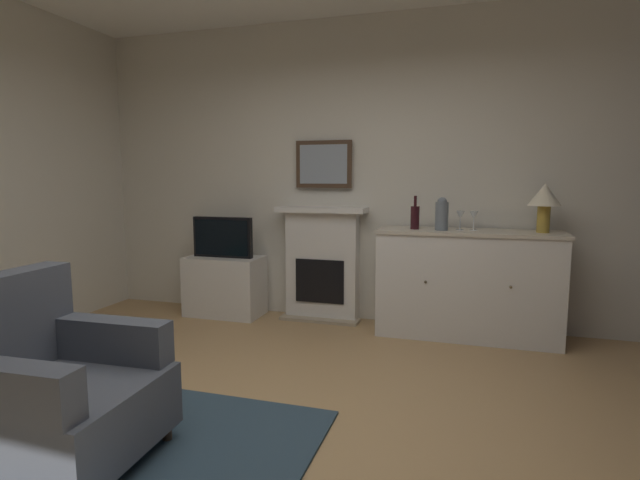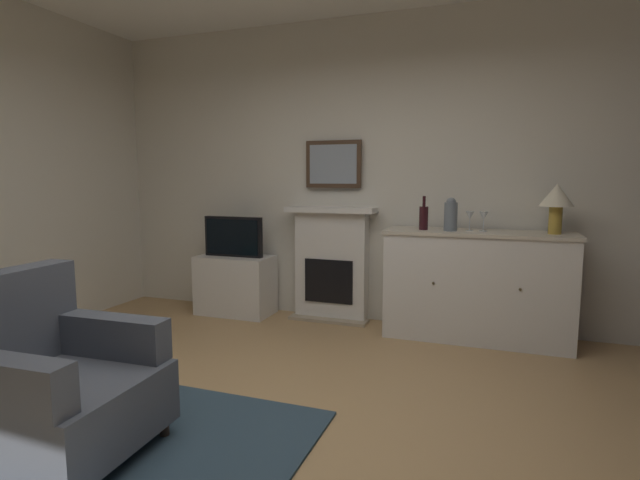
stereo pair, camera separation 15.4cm
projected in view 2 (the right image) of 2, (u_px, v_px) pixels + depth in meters
The scene contains 15 objects.
ground_plane at pixel (270, 452), 2.56m from camera, with size 5.67×4.88×0.10m, color tan.
wall_rear at pixel (379, 172), 4.62m from camera, with size 5.67×0.06×2.86m, color silver.
area_rug at pixel (110, 453), 2.45m from camera, with size 1.88×1.56×0.02m, color #2D4251.
fireplace_unit at pixel (332, 264), 4.76m from camera, with size 0.87×0.30×1.10m.
framed_picture at pixel (333, 164), 4.68m from camera, with size 0.55×0.04×0.45m.
sideboard_cabinet at pixel (476, 286), 4.14m from camera, with size 1.54×0.49×0.93m.
table_lamp at pixel (557, 199), 3.86m from camera, with size 0.26×0.26×0.40m.
wine_bottle at pixel (424, 217), 4.20m from camera, with size 0.08×0.08×0.29m.
wine_glass_left at pixel (470, 216), 4.11m from camera, with size 0.07×0.07×0.16m.
wine_glass_center at pixel (484, 217), 4.07m from camera, with size 0.07×0.07×0.16m.
vase_decorative at pixel (451, 214), 4.10m from camera, with size 0.11×0.11×0.28m.
tv_cabinet at pixel (236, 285), 4.97m from camera, with size 0.75×0.42×0.59m.
tv_set at pixel (233, 237), 4.88m from camera, with size 0.62×0.07×0.40m.
potted_plant_fern at pixel (6, 336), 3.47m from camera, with size 0.30×0.30×0.43m.
armchair at pixel (50, 383), 2.38m from camera, with size 0.84×0.81×0.92m.
Camera 2 is at (1.06, -2.17, 1.37)m, focal length 27.44 mm.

